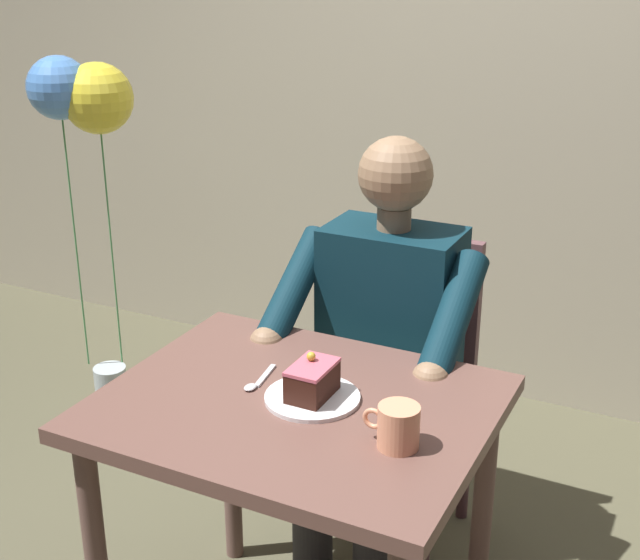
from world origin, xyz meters
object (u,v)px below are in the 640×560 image
cake_slice (312,380)px  coffee_cup (398,426)px  seated_person (379,357)px  chair (401,377)px  dessert_spoon (257,382)px  dining_table (296,444)px  balloon_display (86,134)px

cake_slice → coffee_cup: cake_slice is taller
cake_slice → seated_person: bearing=-86.2°
chair → dessert_spoon: size_ratio=6.28×
seated_person → coffee_cup: 0.63m
cake_slice → coffee_cup: size_ratio=1.03×
seated_person → dessert_spoon: size_ratio=8.53×
dining_table → seated_person: seated_person is taller
dining_table → coffee_cup: bearing=164.6°
chair → coffee_cup: size_ratio=7.53×
seated_person → balloon_display: (1.20, -0.28, 0.44)m
seated_person → balloon_display: 1.31m
chair → seated_person: seated_person is taller
dining_table → balloon_display: (1.20, -0.76, 0.45)m
balloon_display → seated_person: bearing=166.7°
dining_table → cake_slice: 0.16m
dining_table → dessert_spoon: bearing=-14.0°
cake_slice → dessert_spoon: cake_slice is taller
dessert_spoon → dining_table: bearing=166.0°
chair → balloon_display: bearing=-5.3°
chair → coffee_cup: 0.82m
chair → dessert_spoon: 0.68m
chair → cake_slice: size_ratio=7.29×
dining_table → balloon_display: bearing=-32.3°
chair → coffee_cup: (-0.27, 0.72, 0.29)m
dining_table → cake_slice: cake_slice is taller
balloon_display → dining_table: bearing=147.7°
seated_person → balloon_display: bearing=-13.3°
seated_person → coffee_cup: (-0.27, 0.55, 0.15)m
dining_table → balloon_display: balloon_display is taller
dining_table → dessert_spoon: dessert_spoon is taller
chair → cake_slice: (-0.03, 0.63, 0.29)m
balloon_display → coffee_cup: bearing=150.4°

